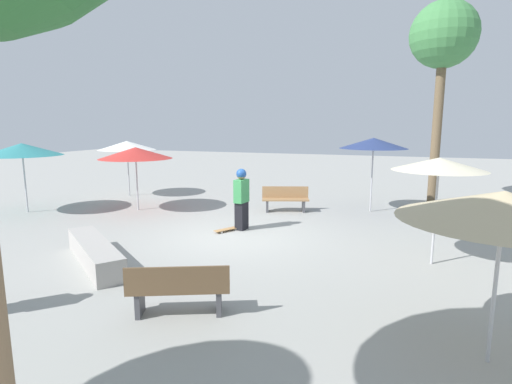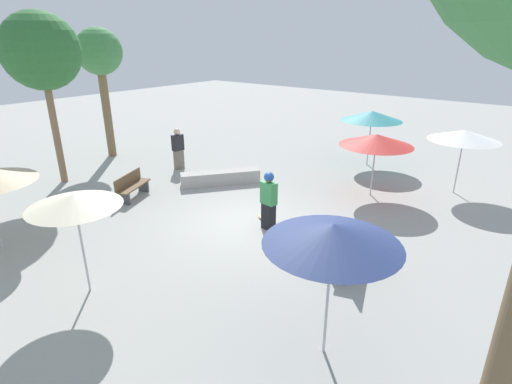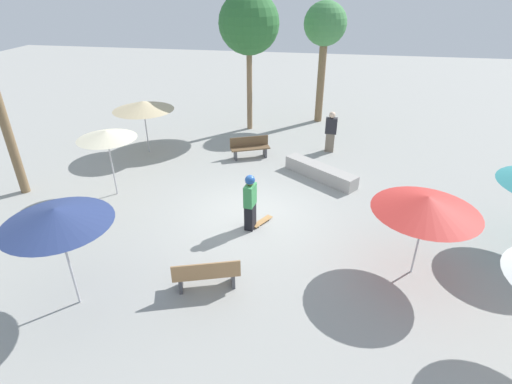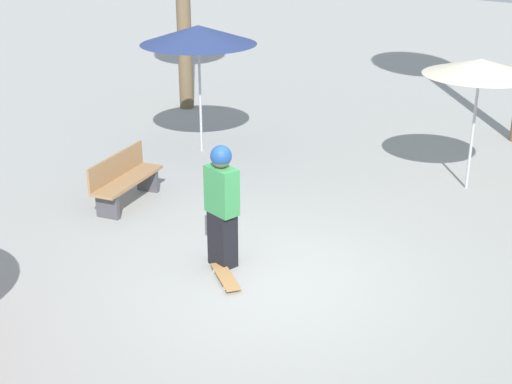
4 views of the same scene
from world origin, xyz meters
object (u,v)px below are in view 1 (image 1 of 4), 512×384
(shade_umbrella_cream, at_px, (439,164))
(shade_umbrella_white, at_px, (127,145))
(shade_umbrella_red, at_px, (136,153))
(shade_umbrella_teal, at_px, (22,149))
(bench_far, at_px, (179,290))
(concrete_ledge, at_px, (94,253))
(shade_umbrella_navy, at_px, (373,143))
(bench_near, at_px, (285,199))
(palm_tree_left, at_px, (444,39))
(skateboard, at_px, (227,229))
(skater_main, at_px, (241,197))
(shade_umbrella_tan, at_px, (504,206))

(shade_umbrella_cream, distance_m, shade_umbrella_white, 12.40)
(shade_umbrella_red, xyz_separation_m, shade_umbrella_teal, (-1.60, 3.34, 0.15))
(bench_far, bearing_deg, concrete_ledge, 130.26)
(concrete_ledge, distance_m, shade_umbrella_cream, 7.53)
(shade_umbrella_navy, bearing_deg, concrete_ledge, 144.61)
(bench_near, height_order, shade_umbrella_navy, shade_umbrella_navy)
(shade_umbrella_red, xyz_separation_m, palm_tree_left, (5.06, -9.88, 4.05))
(skateboard, relative_size, bench_far, 0.48)
(skateboard, relative_size, shade_umbrella_teal, 0.31)
(skater_main, xyz_separation_m, shade_umbrella_teal, (-0.33, 7.75, 1.20))
(concrete_ledge, bearing_deg, shade_umbrella_navy, -35.39)
(bench_far, height_order, shade_umbrella_red, shade_umbrella_red)
(concrete_ledge, xyz_separation_m, shade_umbrella_red, (4.99, 2.47, 1.75))
(shade_umbrella_cream, xyz_separation_m, shade_umbrella_tan, (-3.68, -0.39, -0.14))
(shade_umbrella_red, xyz_separation_m, shade_umbrella_navy, (2.44, -7.74, 0.35))
(shade_umbrella_white, bearing_deg, concrete_ledge, -148.00)
(shade_umbrella_white, bearing_deg, shade_umbrella_tan, -125.85)
(bench_near, bearing_deg, shade_umbrella_teal, 2.12)
(skater_main, xyz_separation_m, shade_umbrella_tan, (-4.98, -5.32, 1.08))
(bench_near, xyz_separation_m, shade_umbrella_white, (0.81, 7.03, 1.68))
(shade_umbrella_white, bearing_deg, shade_umbrella_cream, -113.01)
(shade_umbrella_navy, height_order, palm_tree_left, palm_tree_left)
(bench_near, distance_m, shade_umbrella_red, 5.41)
(skateboard, relative_size, shade_umbrella_tan, 0.32)
(shade_umbrella_tan, bearing_deg, shade_umbrella_teal, 70.41)
(bench_far, xyz_separation_m, palm_tree_left, (11.51, -4.49, 5.62))
(shade_umbrella_teal, distance_m, palm_tree_left, 15.30)
(palm_tree_left, bearing_deg, shade_umbrella_navy, 140.84)
(bench_near, bearing_deg, skater_main, 60.56)
(shade_umbrella_tan, bearing_deg, concrete_ledge, 80.15)
(skateboard, bearing_deg, palm_tree_left, 169.75)
(shade_umbrella_navy, bearing_deg, bench_far, 165.19)
(shade_umbrella_red, bearing_deg, shade_umbrella_white, 42.23)
(palm_tree_left, bearing_deg, bench_far, 158.71)
(concrete_ledge, height_order, bench_far, bench_far)
(concrete_ledge, bearing_deg, bench_far, -116.56)
(bench_near, xyz_separation_m, palm_tree_left, (3.59, -4.92, 5.62))
(shade_umbrella_navy, xyz_separation_m, shade_umbrella_teal, (-4.04, 11.08, -0.20))
(concrete_ledge, relative_size, palm_tree_left, 0.37)
(shade_umbrella_navy, xyz_separation_m, palm_tree_left, (2.62, -2.14, 3.70))
(shade_umbrella_teal, relative_size, palm_tree_left, 0.34)
(shade_umbrella_red, relative_size, shade_umbrella_teal, 0.98)
(concrete_ledge, height_order, shade_umbrella_cream, shade_umbrella_cream)
(shade_umbrella_tan, bearing_deg, shade_umbrella_cream, 6.11)
(skater_main, relative_size, skateboard, 2.22)
(shade_umbrella_teal, height_order, shade_umbrella_white, shade_umbrella_teal)
(skateboard, relative_size, concrete_ledge, 0.29)
(skateboard, relative_size, palm_tree_left, 0.11)
(shade_umbrella_tan, height_order, shade_umbrella_teal, shade_umbrella_teal)
(skater_main, xyz_separation_m, shade_umbrella_navy, (3.70, -3.33, 1.40))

